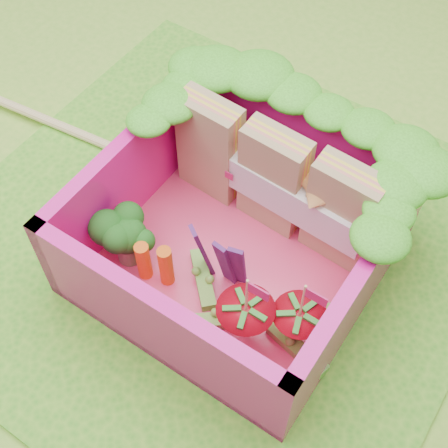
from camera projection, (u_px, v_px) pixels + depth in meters
ground at (216, 242)px, 3.23m from camera, size 14.00×14.00×0.00m
placemat at (216, 241)px, 3.22m from camera, size 2.60×2.60×0.03m
bento_floor at (238, 258)px, 3.11m from camera, size 1.30×1.30×0.05m
bento_box at (239, 229)px, 2.90m from camera, size 1.30×1.30×0.55m
lettuce_ruffle at (293, 121)px, 2.85m from camera, size 1.43×0.77×0.11m
sandwich_stack at (274, 180)px, 3.00m from camera, size 1.07×0.22×0.58m
broccoli at (126, 237)px, 2.94m from camera, size 0.33×0.33×0.25m
carrot_sticks at (155, 263)px, 2.92m from camera, size 0.18×0.10×0.25m
purple_wedges at (222, 260)px, 2.85m from camera, size 0.25×0.07×0.38m
strawberry_left at (245, 322)px, 2.73m from camera, size 0.26×0.26×0.50m
strawberry_right at (297, 326)px, 2.72m from camera, size 0.24×0.24×0.48m
snap_peas at (260, 315)px, 2.87m from camera, size 0.86×0.54×0.05m
chopsticks at (83, 135)px, 3.59m from camera, size 2.47×0.32×0.05m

